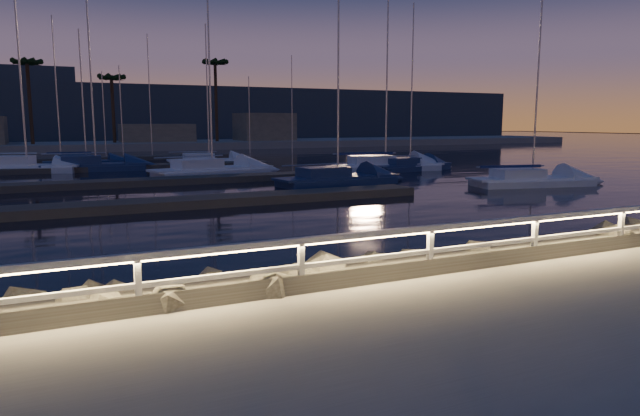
# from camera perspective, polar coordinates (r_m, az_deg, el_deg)

# --- Properties ---
(ground) EXTENTS (400.00, 400.00, 0.00)m
(ground) POSITION_cam_1_polar(r_m,az_deg,el_deg) (11.98, 6.99, -7.10)
(ground) COLOR #9F9B8F
(ground) RESTS_ON ground
(harbor_water) EXTENTS (400.00, 440.00, 0.60)m
(harbor_water) POSITION_cam_1_polar(r_m,az_deg,el_deg) (41.62, -16.69, 2.48)
(harbor_water) COLOR black
(harbor_water) RESTS_ON ground
(guard_rail) EXTENTS (44.11, 0.12, 1.06)m
(guard_rail) POSITION_cam_1_polar(r_m,az_deg,el_deg) (11.76, 6.77, -3.51)
(guard_rail) COLOR silver
(guard_rail) RESTS_ON ground
(riprap) EXTENTS (25.28, 2.54, 1.28)m
(riprap) POSITION_cam_1_polar(r_m,az_deg,el_deg) (14.90, 13.45, -5.03)
(riprap) COLOR #625F54
(riprap) RESTS_ON ground
(floating_docks) EXTENTS (22.00, 36.00, 0.40)m
(floating_docks) POSITION_cam_1_polar(r_m,az_deg,el_deg) (42.83, -16.99, 3.39)
(floating_docks) COLOR #615850
(floating_docks) RESTS_ON ground
(far_shore) EXTENTS (160.00, 14.00, 5.20)m
(far_shore) POSITION_cam_1_polar(r_m,az_deg,el_deg) (84.04, -21.35, 6.04)
(far_shore) COLOR #9F9B8F
(far_shore) RESTS_ON ground
(palm_left) EXTENTS (3.00, 3.00, 11.20)m
(palm_left) POSITION_cam_1_polar(r_m,az_deg,el_deg) (82.03, -27.24, 12.53)
(palm_left) COLOR #4B3523
(palm_left) RESTS_ON ground
(palm_center) EXTENTS (3.00, 3.00, 9.70)m
(palm_center) POSITION_cam_1_polar(r_m,az_deg,el_deg) (83.31, -20.13, 11.94)
(palm_center) COLOR #4B3523
(palm_center) RESTS_ON ground
(palm_right) EXTENTS (3.00, 3.00, 12.20)m
(palm_right) POSITION_cam_1_polar(r_m,az_deg,el_deg) (85.04, -10.45, 13.76)
(palm_right) COLOR #4B3523
(palm_right) RESTS_ON ground
(sailboat_c) EXTENTS (8.22, 3.29, 13.58)m
(sailboat_c) POSITION_cam_1_polar(r_m,az_deg,el_deg) (34.72, 1.48, 3.00)
(sailboat_c) COLOR navy
(sailboat_c) RESTS_ON ground
(sailboat_d) EXTENTS (8.05, 3.85, 13.12)m
(sailboat_d) POSITION_cam_1_polar(r_m,az_deg,el_deg) (36.53, 20.17, 2.71)
(sailboat_d) COLOR white
(sailboat_d) RESTS_ON ground
(sailboat_g) EXTENTS (9.14, 4.33, 14.97)m
(sailboat_g) POSITION_cam_1_polar(r_m,az_deg,el_deg) (41.38, -11.02, 3.79)
(sailboat_g) COLOR white
(sailboat_g) RESTS_ON ground
(sailboat_h) EXTENTS (7.90, 3.73, 12.90)m
(sailboat_h) POSITION_cam_1_polar(r_m,az_deg,el_deg) (45.83, 8.80, 4.23)
(sailboat_h) COLOR navy
(sailboat_h) RESTS_ON ground
(sailboat_i) EXTENTS (8.00, 4.46, 13.23)m
(sailboat_i) POSITION_cam_1_polar(r_m,az_deg,el_deg) (48.70, -27.46, 3.70)
(sailboat_i) COLOR white
(sailboat_i) RESTS_ON ground
(sailboat_j) EXTENTS (8.09, 2.94, 13.52)m
(sailboat_j) POSITION_cam_1_polar(r_m,az_deg,el_deg) (48.14, -21.75, 3.98)
(sailboat_j) COLOR navy
(sailboat_j) RESTS_ON ground
(sailboat_k) EXTENTS (7.43, 2.87, 12.30)m
(sailboat_k) POSITION_cam_1_polar(r_m,az_deg,el_deg) (52.00, -11.24, 4.68)
(sailboat_k) COLOR white
(sailboat_k) RESTS_ON ground
(sailboat_l) EXTENTS (9.39, 3.94, 15.42)m
(sailboat_l) POSITION_cam_1_polar(r_m,az_deg,el_deg) (45.33, 6.26, 4.29)
(sailboat_l) COLOR white
(sailboat_l) RESTS_ON ground
(sailboat_n) EXTENTS (6.84, 2.23, 11.54)m
(sailboat_n) POSITION_cam_1_polar(r_m,az_deg,el_deg) (52.93, -22.52, 4.26)
(sailboat_n) COLOR navy
(sailboat_n) RESTS_ON ground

